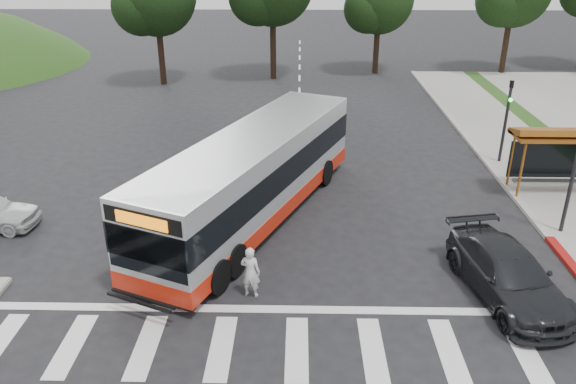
{
  "coord_description": "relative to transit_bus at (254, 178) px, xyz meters",
  "views": [
    {
      "loc": [
        0.01,
        -16.75,
        9.92
      ],
      "look_at": [
        -0.37,
        1.45,
        1.6
      ],
      "focal_mm": 35.0,
      "sensor_mm": 36.0,
      "label": 1
    }
  ],
  "objects": [
    {
      "name": "sidewalk_east",
      "position": [
        12.68,
        5.45,
        -1.6
      ],
      "size": [
        4.0,
        40.0,
        0.12
      ],
      "primitive_type": "cube",
      "color": "gray",
      "rests_on": "ground"
    },
    {
      "name": "bus_shelter",
      "position": [
        12.48,
        2.56,
        0.69
      ],
      "size": [
        4.2,
        1.6,
        2.86
      ],
      "color": "#995319",
      "rests_on": "sidewalk_east"
    },
    {
      "name": "traffic_signal_ne_short",
      "position": [
        11.28,
        5.94,
        0.82
      ],
      "size": [
        0.18,
        0.37,
        4.0
      ],
      "color": "black",
      "rests_on": "ground"
    },
    {
      "name": "dark_sedan",
      "position": [
        7.94,
        -4.99,
        -0.91
      ],
      "size": [
        3.06,
        5.48,
        1.5
      ],
      "primitive_type": "imported",
      "rotation": [
        0.0,
        0.0,
        0.19
      ],
      "color": "#212327",
      "rests_on": "ground"
    },
    {
      "name": "crosswalk_ladder",
      "position": [
        1.68,
        -7.55,
        -1.66
      ],
      "size": [
        18.0,
        2.6,
        0.01
      ],
      "primitive_type": "cube",
      "color": "silver",
      "rests_on": "ground"
    },
    {
      "name": "transit_bus",
      "position": [
        0.0,
        0.0,
        0.0
      ],
      "size": [
        7.65,
        12.91,
        3.32
      ],
      "primitive_type": null,
      "rotation": [
        0.0,
        0.0,
        -0.41
      ],
      "color": "#B2B5B7",
      "rests_on": "ground"
    },
    {
      "name": "curb_east",
      "position": [
        10.68,
        5.45,
        -1.59
      ],
      "size": [
        0.3,
        40.0,
        0.15
      ],
      "primitive_type": "cube",
      "color": "#9E9991",
      "rests_on": "ground"
    },
    {
      "name": "pedestrian",
      "position": [
        0.28,
        -5.15,
        -0.83
      ],
      "size": [
        0.68,
        0.52,
        1.65
      ],
      "primitive_type": "imported",
      "rotation": [
        0.0,
        0.0,
        2.91
      ],
      "color": "silver",
      "rests_on": "ground"
    },
    {
      "name": "ground",
      "position": [
        1.68,
        -2.55,
        -1.66
      ],
      "size": [
        140.0,
        140.0,
        0.0
      ],
      "primitive_type": "plane",
      "color": "black",
      "rests_on": "ground"
    }
  ]
}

